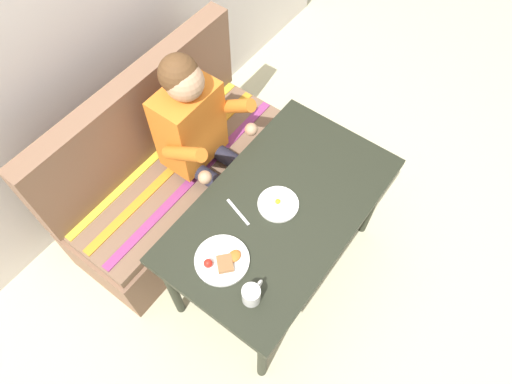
{
  "coord_description": "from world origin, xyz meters",
  "views": [
    {
      "loc": [
        -0.94,
        -0.55,
        2.62
      ],
      "look_at": [
        0.0,
        0.15,
        0.72
      ],
      "focal_mm": 32.21,
      "sensor_mm": 36.0,
      "label": 1
    }
  ],
  "objects": [
    {
      "name": "ground_plane",
      "position": [
        0.0,
        0.0,
        0.0
      ],
      "size": [
        8.0,
        8.0,
        0.0
      ],
      "primitive_type": "plane",
      "color": "beige"
    },
    {
      "name": "back_wall",
      "position": [
        0.0,
        1.27,
        1.3
      ],
      "size": [
        4.4,
        0.1,
        2.6
      ],
      "primitive_type": "cube",
      "color": "silver",
      "rests_on": "ground"
    },
    {
      "name": "table",
      "position": [
        0.0,
        0.0,
        0.65
      ],
      "size": [
        1.2,
        0.7,
        0.73
      ],
      "color": "black",
      "rests_on": "ground"
    },
    {
      "name": "couch",
      "position": [
        0.0,
        0.76,
        0.33
      ],
      "size": [
        1.44,
        0.56,
        1.0
      ],
      "color": "brown",
      "rests_on": "ground"
    },
    {
      "name": "person",
      "position": [
        0.1,
        0.59,
        0.74
      ],
      "size": [
        0.45,
        0.61,
        1.21
      ],
      "color": "orange",
      "rests_on": "ground"
    },
    {
      "name": "plate_breakfast",
      "position": [
        -0.38,
        0.05,
        0.74
      ],
      "size": [
        0.25,
        0.25,
        0.05
      ],
      "color": "white",
      "rests_on": "table"
    },
    {
      "name": "plate_eggs",
      "position": [
        -0.0,
        0.02,
        0.74
      ],
      "size": [
        0.2,
        0.2,
        0.04
      ],
      "color": "white",
      "rests_on": "table"
    },
    {
      "name": "coffee_mug",
      "position": [
        -0.44,
        -0.16,
        0.78
      ],
      "size": [
        0.12,
        0.08,
        0.09
      ],
      "color": "white",
      "rests_on": "table"
    },
    {
      "name": "fork",
      "position": [
        -0.15,
        0.15,
        0.73
      ],
      "size": [
        0.06,
        0.17,
        0.0
      ],
      "primitive_type": "cube",
      "rotation": [
        0.0,
        0.0,
        -0.29
      ],
      "color": "silver",
      "rests_on": "table"
    }
  ]
}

